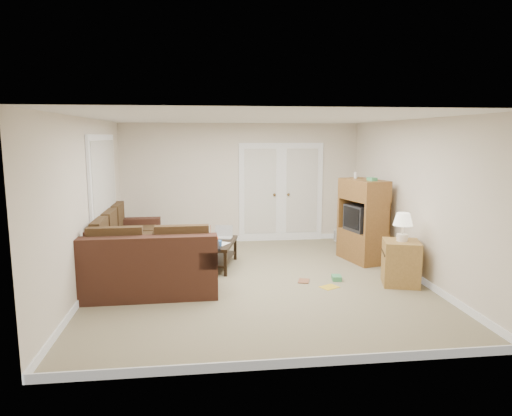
{
  "coord_description": "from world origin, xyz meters",
  "views": [
    {
      "loc": [
        -0.85,
        -6.82,
        2.24
      ],
      "look_at": [
        0.02,
        0.32,
        1.1
      ],
      "focal_mm": 32.0,
      "sensor_mm": 36.0,
      "label": 1
    }
  ],
  "objects": [
    {
      "name": "wall_right",
      "position": [
        2.5,
        0.0,
        1.25
      ],
      "size": [
        0.02,
        5.5,
        2.5
      ],
      "primitive_type": "cube",
      "color": "beige",
      "rests_on": "floor"
    },
    {
      "name": "side_cabinet",
      "position": [
        2.14,
        -0.45,
        0.4
      ],
      "size": [
        0.65,
        0.65,
        1.11
      ],
      "rotation": [
        0.0,
        0.0,
        -0.28
      ],
      "color": "#A57A3C",
      "rests_on": "floor"
    },
    {
      "name": "baseboards",
      "position": [
        0.0,
        0.0,
        0.05
      ],
      "size": [
        5.0,
        5.5,
        0.1
      ],
      "primitive_type": null,
      "color": "silver",
      "rests_on": "floor"
    },
    {
      "name": "floor_magazine",
      "position": [
        1.03,
        -0.45,
        0.0
      ],
      "size": [
        0.32,
        0.3,
        0.01
      ],
      "primitive_type": "cube",
      "rotation": [
        0.0,
        0.0,
        0.48
      ],
      "color": "gold",
      "rests_on": "floor"
    },
    {
      "name": "wall_left",
      "position": [
        -2.5,
        0.0,
        1.25
      ],
      "size": [
        0.02,
        5.5,
        2.5
      ],
      "primitive_type": "cube",
      "color": "beige",
      "rests_on": "floor"
    },
    {
      "name": "tv_armoire",
      "position": [
        2.02,
        0.93,
        0.75
      ],
      "size": [
        0.71,
        1.02,
        1.59
      ],
      "rotation": [
        0.0,
        0.0,
        0.24
      ],
      "color": "brown",
      "rests_on": "floor"
    },
    {
      "name": "french_doors",
      "position": [
        0.85,
        2.71,
        1.04
      ],
      "size": [
        1.8,
        0.05,
        2.13
      ],
      "color": "silver",
      "rests_on": "floor"
    },
    {
      "name": "ceiling",
      "position": [
        0.0,
        0.0,
        2.5
      ],
      "size": [
        5.0,
        5.5,
        0.02
      ],
      "primitive_type": "cube",
      "color": "silver",
      "rests_on": "wall_back"
    },
    {
      "name": "window_left",
      "position": [
        -2.46,
        1.0,
        1.55
      ],
      "size": [
        0.05,
        1.92,
        1.42
      ],
      "color": "silver",
      "rests_on": "wall_left"
    },
    {
      "name": "wall_front",
      "position": [
        0.0,
        -2.75,
        1.25
      ],
      "size": [
        5.0,
        0.02,
        2.5
      ],
      "primitive_type": "cube",
      "color": "beige",
      "rests_on": "floor"
    },
    {
      "name": "space_heater",
      "position": [
        2.03,
        2.45,
        0.13
      ],
      "size": [
        0.12,
        0.11,
        0.27
      ],
      "primitive_type": "cube",
      "rotation": [
        0.0,
        0.0,
        0.23
      ],
      "color": "silver",
      "rests_on": "floor"
    },
    {
      "name": "floor_book",
      "position": [
        0.63,
        -0.12,
        0.01
      ],
      "size": [
        0.23,
        0.27,
        0.02
      ],
      "primitive_type": "imported",
      "rotation": [
        0.0,
        0.0,
        -0.32
      ],
      "color": "brown",
      "rests_on": "floor"
    },
    {
      "name": "coffee_table",
      "position": [
        -0.59,
        0.84,
        0.24
      ],
      "size": [
        0.78,
        1.19,
        0.74
      ],
      "rotation": [
        0.0,
        0.0,
        -0.23
      ],
      "color": "black",
      "rests_on": "floor"
    },
    {
      "name": "floor",
      "position": [
        0.0,
        0.0,
        0.0
      ],
      "size": [
        5.5,
        5.5,
        0.0
      ],
      "primitive_type": "plane",
      "color": "gray",
      "rests_on": "ground"
    },
    {
      "name": "sectional_sofa",
      "position": [
        -1.9,
        0.32,
        0.35
      ],
      "size": [
        2.0,
        2.95,
        0.91
      ],
      "rotation": [
        0.0,
        0.0,
        0.01
      ],
      "color": "#3F2218",
      "rests_on": "floor"
    },
    {
      "name": "floor_greenbox",
      "position": [
        1.24,
        -0.14,
        0.04
      ],
      "size": [
        0.16,
        0.21,
        0.08
      ],
      "primitive_type": "cube",
      "rotation": [
        0.0,
        0.0,
        -0.13
      ],
      "color": "#449760",
      "rests_on": "floor"
    },
    {
      "name": "wall_back",
      "position": [
        0.0,
        2.75,
        1.25
      ],
      "size": [
        5.0,
        0.02,
        2.5
      ],
      "primitive_type": "cube",
      "color": "beige",
      "rests_on": "floor"
    }
  ]
}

